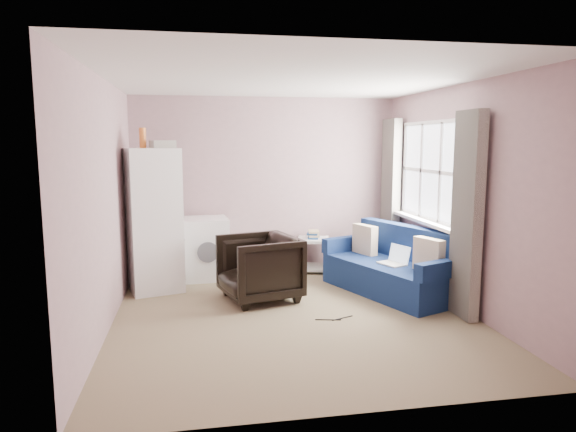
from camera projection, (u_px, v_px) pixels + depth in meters
The scene contains 8 objects.
room at pixel (295, 200), 5.42m from camera, with size 3.84×4.24×2.54m.
armchair at pixel (259, 265), 6.07m from camera, with size 0.83×0.78×0.85m, color black.
fridge at pixel (154, 219), 6.40m from camera, with size 0.76×0.76×2.04m.
washing_machine at pixel (206, 247), 7.04m from camera, with size 0.63×0.63×0.84m.
side_table at pixel (313, 252), 7.43m from camera, with size 0.54×0.54×0.60m.
sofa at pixel (394, 269), 6.40m from camera, with size 1.44×1.99×0.81m.
window_dressing at pixel (423, 203), 6.42m from camera, with size 0.17×2.62×2.18m.
floor_cables at pixel (335, 319), 5.43m from camera, with size 0.43×0.12×0.01m.
Camera 1 is at (-1.01, -5.28, 1.86)m, focal length 32.00 mm.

